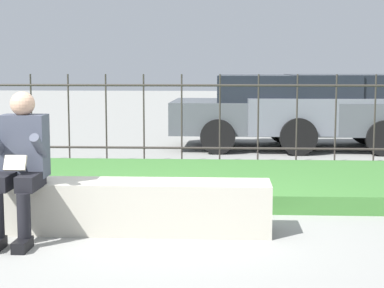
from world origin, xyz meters
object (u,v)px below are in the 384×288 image
(stone_bench, at_px, (128,209))
(car_parked_right, at_px, (364,108))
(car_parked_center, at_px, (294,110))
(person_seated_reader, at_px, (21,159))

(stone_bench, relative_size, car_parked_right, 0.58)
(car_parked_right, relative_size, car_parked_center, 1.00)
(stone_bench, bearing_deg, person_seated_reader, -163.11)
(car_parked_right, height_order, car_parked_center, car_parked_right)
(stone_bench, height_order, car_parked_center, car_parked_center)
(car_parked_right, xyz_separation_m, car_parked_center, (-1.23, -0.06, -0.02))
(car_parked_right, distance_m, car_parked_center, 1.24)
(car_parked_right, bearing_deg, person_seated_reader, -127.39)
(stone_bench, relative_size, car_parked_center, 0.58)
(person_seated_reader, bearing_deg, car_parked_center, 64.17)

